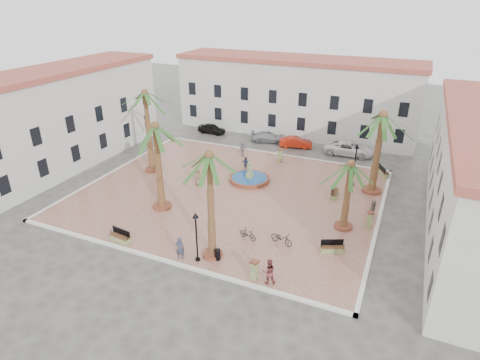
# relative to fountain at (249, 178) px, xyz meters

# --- Properties ---
(ground) EXTENTS (120.00, 120.00, 0.00)m
(ground) POSITION_rel_fountain_xyz_m (-0.67, -3.03, -0.42)
(ground) COLOR #56544F
(ground) RESTS_ON ground
(plaza) EXTENTS (26.00, 22.00, 0.15)m
(plaza) POSITION_rel_fountain_xyz_m (-0.67, -3.03, -0.35)
(plaza) COLOR #AD715E
(plaza) RESTS_ON ground
(kerb_n) EXTENTS (26.30, 0.30, 0.16)m
(kerb_n) POSITION_rel_fountain_xyz_m (-0.67, 7.97, -0.34)
(kerb_n) COLOR silver
(kerb_n) RESTS_ON ground
(kerb_s) EXTENTS (26.30, 0.30, 0.16)m
(kerb_s) POSITION_rel_fountain_xyz_m (-0.67, -14.03, -0.34)
(kerb_s) COLOR silver
(kerb_s) RESTS_ON ground
(kerb_e) EXTENTS (0.30, 22.30, 0.16)m
(kerb_e) POSITION_rel_fountain_xyz_m (12.33, -3.03, -0.34)
(kerb_e) COLOR silver
(kerb_e) RESTS_ON ground
(kerb_w) EXTENTS (0.30, 22.30, 0.16)m
(kerb_w) POSITION_rel_fountain_xyz_m (-13.67, -3.03, -0.34)
(kerb_w) COLOR silver
(kerb_w) RESTS_ON ground
(building_north) EXTENTS (30.40, 7.40, 9.50)m
(building_north) POSITION_rel_fountain_xyz_m (-0.67, 16.97, 4.34)
(building_north) COLOR silver
(building_north) RESTS_ON ground
(building_west) EXTENTS (6.40, 24.40, 10.00)m
(building_west) POSITION_rel_fountain_xyz_m (-19.66, -3.03, 4.60)
(building_west) COLOR silver
(building_west) RESTS_ON ground
(fountain) EXTENTS (3.87, 3.87, 2.00)m
(fountain) POSITION_rel_fountain_xyz_m (0.00, 0.00, 0.00)
(fountain) COLOR brown
(fountain) RESTS_ON plaza
(palm_nw) EXTENTS (4.80, 4.80, 8.35)m
(palm_nw) POSITION_rel_fountain_xyz_m (-10.05, -1.70, 6.91)
(palm_nw) COLOR brown
(palm_nw) RESTS_ON plaza
(palm_sw) EXTENTS (5.17, 5.17, 7.55)m
(palm_sw) POSITION_rel_fountain_xyz_m (-4.78, -7.83, 6.08)
(palm_sw) COLOR brown
(palm_sw) RESTS_ON plaza
(palm_s) EXTENTS (4.58, 4.58, 7.81)m
(palm_s) POSITION_rel_fountain_xyz_m (2.29, -12.23, 6.43)
(palm_s) COLOR brown
(palm_s) RESTS_ON plaza
(palm_e) EXTENTS (4.59, 4.59, 5.65)m
(palm_e) POSITION_rel_fountain_xyz_m (9.91, -4.89, 4.35)
(palm_e) COLOR brown
(palm_e) RESTS_ON plaza
(palm_ne) EXTENTS (5.69, 5.69, 7.63)m
(palm_ne) POSITION_rel_fountain_xyz_m (11.13, 2.39, 6.07)
(palm_ne) COLOR brown
(palm_ne) RESTS_ON plaza
(bench_s) EXTENTS (1.85, 0.77, 0.95)m
(bench_s) POSITION_rel_fountain_xyz_m (-4.71, -13.41, -0.00)
(bench_s) COLOR #809056
(bench_s) RESTS_ON plaza
(bench_se) EXTENTS (1.75, 1.18, 0.89)m
(bench_se) POSITION_rel_fountain_xyz_m (9.80, -8.48, -0.02)
(bench_se) COLOR #809056
(bench_se) RESTS_ON plaza
(bench_e) EXTENTS (0.67, 1.80, 0.93)m
(bench_e) POSITION_rel_fountain_xyz_m (8.19, 0.08, -0.01)
(bench_e) COLOR #809056
(bench_e) RESTS_ON plaza
(bench_ne) EXTENTS (1.33, 1.83, 0.94)m
(bench_ne) POSITION_rel_fountain_xyz_m (11.72, 6.68, -0.00)
(bench_ne) COLOR #809056
(bench_ne) RESTS_ON plaza
(lamppost_s) EXTENTS (0.41, 0.41, 3.73)m
(lamppost_s) POSITION_rel_fountain_xyz_m (1.63, -13.15, 2.25)
(lamppost_s) COLOR black
(lamppost_s) RESTS_ON plaza
(lamppost_e) EXTENTS (0.45, 0.45, 4.11)m
(lamppost_e) POSITION_rel_fountain_xyz_m (9.27, 3.07, 2.51)
(lamppost_e) COLOR black
(lamppost_e) RESTS_ON plaza
(bollard_se) EXTENTS (0.56, 0.56, 1.37)m
(bollard_se) POSITION_rel_fountain_xyz_m (5.89, -13.43, 0.44)
(bollard_se) COLOR #809056
(bollard_se) RESTS_ON plaza
(bollard_n) EXTENTS (0.62, 0.62, 1.49)m
(bollard_n) POSITION_rel_fountain_xyz_m (1.17, 5.76, 0.50)
(bollard_n) COLOR #809056
(bollard_n) RESTS_ON plaza
(bollard_e) EXTENTS (0.56, 0.56, 1.33)m
(bollard_e) POSITION_rel_fountain_xyz_m (11.73, -4.09, 0.42)
(bollard_e) COLOR #809056
(bollard_e) RESTS_ON plaza
(litter_bin) EXTENTS (0.40, 0.40, 0.77)m
(litter_bin) POSITION_rel_fountain_xyz_m (2.84, -12.52, 0.12)
(litter_bin) COLOR black
(litter_bin) RESTS_ON plaza
(cyclist_a) EXTENTS (0.70, 0.56, 1.68)m
(cyclist_a) POSITION_rel_fountain_xyz_m (0.44, -13.43, 0.57)
(cyclist_a) COLOR #32384B
(cyclist_a) RESTS_ON plaza
(bicycle_a) EXTENTS (1.87, 1.04, 0.93)m
(bicycle_a) POSITION_rel_fountain_xyz_m (6.22, -8.96, 0.19)
(bicycle_a) COLOR black
(bicycle_a) RESTS_ON plaza
(cyclist_b) EXTENTS (1.05, 0.97, 1.75)m
(cyclist_b) POSITION_rel_fountain_xyz_m (6.85, -13.43, 0.60)
(cyclist_b) COLOR brown
(cyclist_b) RESTS_ON plaza
(bicycle_b) EXTENTS (1.54, 0.80, 0.89)m
(bicycle_b) POSITION_rel_fountain_xyz_m (3.76, -9.38, 0.17)
(bicycle_b) COLOR black
(bicycle_b) RESTS_ON plaza
(pedestrian_fountain_a) EXTENTS (0.96, 0.81, 1.67)m
(pedestrian_fountain_a) POSITION_rel_fountain_xyz_m (-4.15, -2.70, 0.56)
(pedestrian_fountain_a) COLOR brown
(pedestrian_fountain_a) RESTS_ON plaza
(pedestrian_fountain_b) EXTENTS (0.98, 0.51, 1.60)m
(pedestrian_fountain_b) POSITION_rel_fountain_xyz_m (-1.19, 1.86, 0.53)
(pedestrian_fountain_b) COLOR #2E3954
(pedestrian_fountain_b) RESTS_ON plaza
(pedestrian_north) EXTENTS (1.05, 1.30, 1.75)m
(pedestrian_north) POSITION_rel_fountain_xyz_m (-3.12, 5.68, 0.60)
(pedestrian_north) COLOR #48484D
(pedestrian_north) RESTS_ON plaza
(pedestrian_east) EXTENTS (0.62, 1.53, 1.61)m
(pedestrian_east) POSITION_rel_fountain_xyz_m (11.73, -2.55, 0.53)
(pedestrian_east) COLOR #716457
(pedestrian_east) RESTS_ON plaza
(car_black) EXTENTS (3.70, 1.58, 1.25)m
(car_black) POSITION_rel_fountain_xyz_m (-10.21, 11.85, 0.20)
(car_black) COLOR black
(car_black) RESTS_ON ground
(car_red) EXTENTS (4.02, 2.16, 1.26)m
(car_red) POSITION_rel_fountain_xyz_m (1.34, 11.17, 0.21)
(car_red) COLOR red
(car_red) RESTS_ON ground
(car_silver) EXTENTS (4.52, 2.73, 1.23)m
(car_silver) POSITION_rel_fountain_xyz_m (-2.28, 11.63, 0.19)
(car_silver) COLOR #96959C
(car_silver) RESTS_ON ground
(car_white) EXTENTS (5.56, 2.79, 1.51)m
(car_white) POSITION_rel_fountain_xyz_m (7.48, 11.28, 0.33)
(car_white) COLOR white
(car_white) RESTS_ON ground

